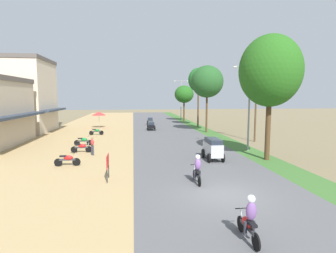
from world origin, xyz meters
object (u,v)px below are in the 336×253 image
street_signboard (108,163)px  car_sedan_black (151,125)px  motorbike_ahead_second (197,170)px  median_tree_fourth (184,94)px  parked_motorbike_second (82,147)px  parked_motorbike_fourth (97,131)px  median_tree_nearest (270,71)px  car_hatchback_charcoal (150,121)px  pedestrian_on_shoulder (92,144)px  car_van_silver (213,148)px  utility_pole_near (256,102)px  streetlamp_mid (181,97)px  motorbike_foreground_rider (249,219)px  parked_motorbike_nearest (68,159)px  median_tree_second (207,82)px  parked_motorbike_third (84,141)px  median_tree_third (198,80)px  streetlamp_near (249,102)px  vendor_umbrella (99,114)px

street_signboard → car_sedan_black: (4.08, 23.39, -0.37)m
motorbike_ahead_second → median_tree_fourth: bearing=80.4°
parked_motorbike_second → parked_motorbike_fourth: size_ratio=1.00×
median_tree_nearest → car_hatchback_charcoal: median_tree_nearest is taller
parked_motorbike_fourth → median_tree_nearest: bearing=-46.1°
pedestrian_on_shoulder → car_van_silver: car_van_silver is taller
median_tree_nearest → car_sedan_black: (-7.69, 19.68, -6.09)m
utility_pole_near → motorbike_ahead_second: size_ratio=4.61×
parked_motorbike_second → pedestrian_on_shoulder: pedestrian_on_shoulder is taller
car_van_silver → pedestrian_on_shoulder: bearing=162.6°
streetlamp_mid → car_van_silver: 38.37m
pedestrian_on_shoulder → motorbike_foreground_rider: (7.23, -14.59, -0.11)m
utility_pole_near → car_van_silver: (-7.18, -8.09, -3.32)m
parked_motorbike_nearest → pedestrian_on_shoulder: bearing=70.6°
median_tree_second → utility_pole_near: bearing=-67.2°
parked_motorbike_third → parked_motorbike_fourth: bearing=87.7°
median_tree_third → car_hatchback_charcoal: median_tree_third is taller
parked_motorbike_fourth → streetlamp_near: size_ratio=0.24×
vendor_umbrella → car_hatchback_charcoal: vendor_umbrella is taller
vendor_umbrella → median_tree_second: size_ratio=0.28×
car_van_silver → motorbike_foreground_rider: size_ratio=1.34×
median_tree_second → motorbike_ahead_second: bearing=-106.7°
median_tree_nearest → motorbike_ahead_second: bearing=-143.6°
median_tree_fourth → car_hatchback_charcoal: bearing=-139.4°
vendor_umbrella → utility_pole_near: (18.49, -14.87, 2.03)m
median_tree_second → motorbike_foreground_rider: median_tree_second is taller
pedestrian_on_shoulder → median_tree_fourth: median_tree_fourth is taller
parked_motorbike_third → median_tree_third: size_ratio=0.19×
median_tree_fourth → utility_pole_near: size_ratio=0.85×
median_tree_third → pedestrian_on_shoulder: bearing=-124.6°
street_signboard → median_tree_fourth: bearing=72.8°
vendor_umbrella → median_tree_nearest: bearing=-56.4°
median_tree_third → motorbike_ahead_second: bearing=-103.7°
median_tree_third → streetlamp_mid: bearing=90.8°
parked_motorbike_nearest → car_van_silver: bearing=2.5°
streetlamp_near → median_tree_nearest: bearing=-90.3°
car_van_silver → car_hatchback_charcoal: car_van_silver is taller
median_tree_third → utility_pole_near: bearing=-79.6°
street_signboard → parked_motorbike_nearest: bearing=130.3°
median_tree_third → car_sedan_black: bearing=-154.0°
parked_motorbike_third → car_hatchback_charcoal: (7.86, 19.27, 0.19)m
vendor_umbrella → streetlamp_mid: 21.74m
streetlamp_mid → car_sedan_black: streetlamp_mid is taller
parked_motorbike_nearest → motorbike_ahead_second: size_ratio=1.00×
streetlamp_mid → motorbike_foreground_rider: streetlamp_mid is taller
vendor_umbrella → streetlamp_mid: (15.54, 14.99, 2.53)m
median_tree_fourth → car_sedan_black: bearing=-118.4°
median_tree_fourth → street_signboard: bearing=-107.2°
median_tree_fourth → motorbike_ahead_second: size_ratio=3.91×
streetlamp_mid → vendor_umbrella: bearing=-136.0°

